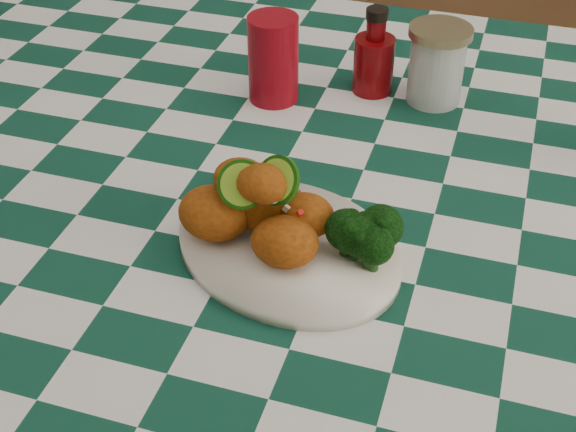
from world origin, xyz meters
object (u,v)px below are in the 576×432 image
(fried_chicken_pile, at_px, (266,203))
(red_tumbler, at_px, (273,59))
(dining_table, at_px, (349,372))
(mason_jar, at_px, (437,65))
(plate, at_px, (288,248))
(ketchup_bottle, at_px, (375,51))
(wooden_chair_left, at_px, (245,99))

(fried_chicken_pile, bearing_deg, red_tumbler, 106.88)
(dining_table, relative_size, fried_chicken_pile, 10.71)
(red_tumbler, distance_m, mason_jar, 0.23)
(plate, distance_m, mason_jar, 0.41)
(red_tumbler, bearing_deg, ketchup_bottle, 26.36)
(red_tumbler, distance_m, wooden_chair_left, 0.79)
(dining_table, height_order, red_tumbler, red_tumbler)
(dining_table, height_order, fried_chicken_pile, fried_chicken_pile)
(plate, relative_size, ketchup_bottle, 2.12)
(plate, bearing_deg, mason_jar, 75.88)
(dining_table, bearing_deg, plate, -103.13)
(plate, relative_size, red_tumbler, 2.15)
(red_tumbler, xyz_separation_m, wooden_chair_left, (-0.27, 0.60, -0.44))
(dining_table, height_order, ketchup_bottle, ketchup_bottle)
(plate, bearing_deg, dining_table, 76.87)
(red_tumbler, relative_size, wooden_chair_left, 0.16)
(ketchup_bottle, relative_size, mason_jar, 1.13)
(wooden_chair_left, bearing_deg, mason_jar, -71.65)
(ketchup_bottle, distance_m, wooden_chair_left, 0.80)
(fried_chicken_pile, relative_size, ketchup_bottle, 1.20)
(red_tumbler, relative_size, ketchup_bottle, 0.98)
(ketchup_bottle, distance_m, mason_jar, 0.09)
(fried_chicken_pile, bearing_deg, plate, -0.00)
(dining_table, distance_m, plate, 0.45)
(fried_chicken_pile, xyz_separation_m, mason_jar, (0.12, 0.39, -0.01))
(ketchup_bottle, xyz_separation_m, mason_jar, (0.09, -0.00, -0.01))
(mason_jar, bearing_deg, fried_chicken_pile, -107.48)
(red_tumbler, height_order, mason_jar, red_tumbler)
(dining_table, bearing_deg, ketchup_bottle, 99.89)
(plate, relative_size, wooden_chair_left, 0.34)
(plate, xyz_separation_m, wooden_chair_left, (-0.40, 0.93, -0.39))
(dining_table, relative_size, ketchup_bottle, 12.88)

